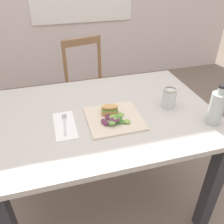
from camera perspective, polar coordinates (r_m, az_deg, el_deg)
ground_plane at (r=1.79m, az=1.84°, el=-21.56°), size 9.09×9.09×0.00m
dining_table at (r=1.39m, az=-1.91°, el=-4.53°), size 1.22×0.86×0.74m
chair_wooden_far at (r=2.21m, az=-5.26°, el=5.82°), size 0.48×0.48×0.87m
plate_lunch at (r=1.26m, az=0.50°, el=-1.53°), size 0.29×0.29×0.01m
sandwich_half_front at (r=1.28m, az=-0.54°, el=0.71°), size 0.10×0.07×0.06m
salad_mixed_greens at (r=1.22m, az=0.71°, el=-1.75°), size 0.16×0.14×0.03m
napkin_folded at (r=1.24m, az=-11.25°, el=-3.13°), size 0.11×0.25×0.00m
fork_on_napkin at (r=1.25m, az=-11.29°, el=-2.53°), size 0.03×0.19×0.00m
bottle_cold_brew at (r=1.31m, az=23.65°, el=0.56°), size 0.07×0.07×0.22m
mason_jar_iced_tea at (r=1.38m, az=13.52°, el=3.22°), size 0.08×0.08×0.12m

